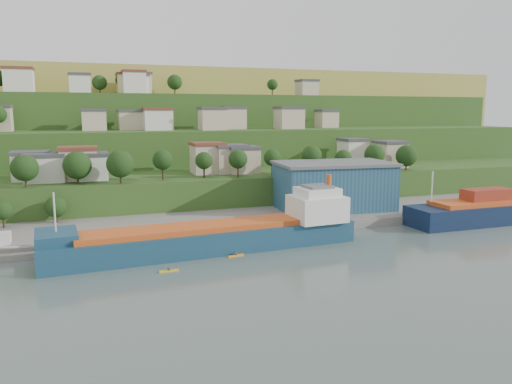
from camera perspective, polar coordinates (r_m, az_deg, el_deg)
name	(u,v)px	position (r m, az deg, el deg)	size (l,w,h in m)	color
ground	(249,258)	(98.30, -0.76, -7.57)	(500.00, 500.00, 0.00)	#455450
quay	(288,221)	(130.55, 3.64, -3.38)	(220.00, 26.00, 4.00)	slate
hillside	(144,168)	(261.14, -12.70, 2.74)	(360.00, 210.90, 96.00)	#284719
cargo_ship_near	(217,238)	(103.32, -4.48, -5.24)	(65.00, 14.20, 16.57)	#153C51
warehouse	(333,185)	(138.01, 8.84, 0.78)	(32.62, 21.78, 12.80)	navy
dinghy	(9,249)	(110.09, -26.41, -5.85)	(4.06, 1.52, 0.81)	silver
kayak_orange	(236,255)	(99.62, -2.32, -7.20)	(3.43, 1.20, 0.84)	orange
kayak_yellow	(169,270)	(91.61, -9.90, -8.80)	(3.54, 0.73, 0.88)	yellow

